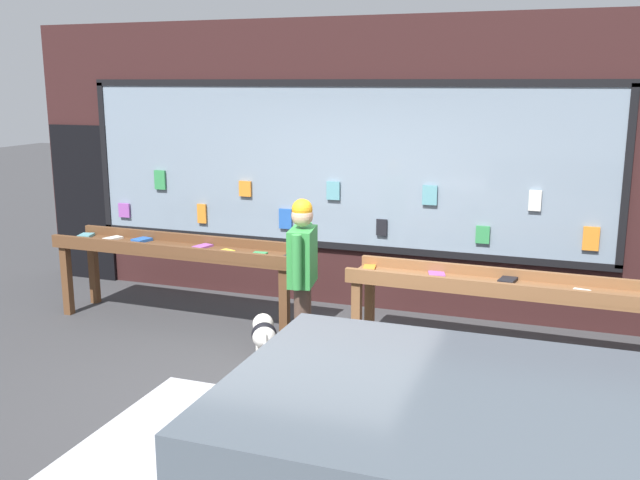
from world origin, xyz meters
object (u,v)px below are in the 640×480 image
(small_dog, at_px, (264,333))
(display_table_right, at_px, (502,292))
(display_table_left, at_px, (180,255))
(person_browsing, at_px, (302,268))

(small_dog, bearing_deg, display_table_right, -96.64)
(display_table_left, distance_m, small_dog, 1.64)
(person_browsing, bearing_deg, display_table_right, -82.43)
(display_table_right, xyz_separation_m, small_dog, (-2.14, -0.78, -0.41))
(display_table_left, relative_size, display_table_right, 1.00)
(person_browsing, xyz_separation_m, small_dog, (-0.33, -0.20, -0.63))
(display_table_left, distance_m, person_browsing, 1.79)
(display_table_right, bearing_deg, display_table_left, -179.99)
(display_table_left, relative_size, small_dog, 5.89)
(display_table_left, bearing_deg, small_dog, -29.67)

